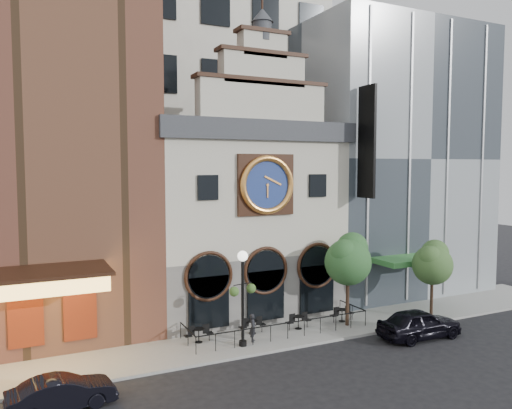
{
  "coord_description": "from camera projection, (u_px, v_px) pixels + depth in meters",
  "views": [
    {
      "loc": [
        -13.17,
        -22.21,
        9.57
      ],
      "look_at": [
        0.36,
        6.0,
        7.24
      ],
      "focal_mm": 35.0,
      "sensor_mm": 36.0,
      "label": 1
    }
  ],
  "objects": [
    {
      "name": "ground",
      "position": [
        299.0,
        349.0,
        26.36
      ],
      "size": [
        120.0,
        120.0,
        0.0
      ],
      "primitive_type": "plane",
      "color": "black",
      "rests_on": "ground"
    },
    {
      "name": "sidewalk",
      "position": [
        277.0,
        333.0,
        28.6
      ],
      "size": [
        44.0,
        5.0,
        0.15
      ],
      "primitive_type": "cube",
      "color": "gray",
      "rests_on": "ground"
    },
    {
      "name": "clock_building",
      "position": [
        239.0,
        211.0,
        32.9
      ],
      "size": [
        12.6,
        8.78,
        18.65
      ],
      "color": "#605E5B",
      "rests_on": "ground"
    },
    {
      "name": "theater_building",
      "position": [
        18.0,
        115.0,
        28.77
      ],
      "size": [
        14.0,
        15.6,
        25.0
      ],
      "color": "brown",
      "rests_on": "ground"
    },
    {
      "name": "retail_building",
      "position": [
        376.0,
        160.0,
        40.19
      ],
      "size": [
        14.0,
        14.4,
        20.0
      ],
      "color": "gray",
      "rests_on": "ground"
    },
    {
      "name": "office_tower",
      "position": [
        182.0,
        46.0,
        42.85
      ],
      "size": [
        20.0,
        16.0,
        40.0
      ],
      "primitive_type": "cube",
      "color": "beige",
      "rests_on": "ground"
    },
    {
      "name": "cafe_railing",
      "position": [
        277.0,
        324.0,
        28.56
      ],
      "size": [
        10.6,
        2.6,
        0.9
      ],
      "primitive_type": null,
      "color": "black",
      "rests_on": "sidewalk"
    },
    {
      "name": "bistro_0",
      "position": [
        199.0,
        334.0,
        26.83
      ],
      "size": [
        1.58,
        0.68,
        0.9
      ],
      "color": "black",
      "rests_on": "sidewalk"
    },
    {
      "name": "bistro_1",
      "position": [
        252.0,
        326.0,
        28.25
      ],
      "size": [
        1.58,
        0.68,
        0.9
      ],
      "color": "black",
      "rests_on": "sidewalk"
    },
    {
      "name": "bistro_2",
      "position": [
        298.0,
        321.0,
        29.08
      ],
      "size": [
        1.58,
        0.68,
        0.9
      ],
      "color": "black",
      "rests_on": "sidewalk"
    },
    {
      "name": "bistro_3",
      "position": [
        342.0,
        314.0,
        30.49
      ],
      "size": [
        1.58,
        0.68,
        0.9
      ],
      "color": "black",
      "rests_on": "sidewalk"
    },
    {
      "name": "car_right",
      "position": [
        419.0,
        324.0,
        27.91
      ],
      "size": [
        4.98,
        2.13,
        1.67
      ],
      "primitive_type": "imported",
      "rotation": [
        0.0,
        0.0,
        1.54
      ],
      "color": "black",
      "rests_on": "ground"
    },
    {
      "name": "car_left",
      "position": [
        62.0,
        393.0,
        19.66
      ],
      "size": [
        4.23,
        1.84,
        1.35
      ],
      "primitive_type": "imported",
      "rotation": [
        0.0,
        0.0,
        1.67
      ],
      "color": "black",
      "rests_on": "ground"
    },
    {
      "name": "pedestrian",
      "position": [
        253.0,
        328.0,
        26.97
      ],
      "size": [
        0.58,
        0.66,
        1.52
      ],
      "primitive_type": "imported",
      "rotation": [
        0.0,
        0.0,
        1.1
      ],
      "color": "black",
      "rests_on": "sidewalk"
    },
    {
      "name": "lamppost",
      "position": [
        243.0,
        287.0,
        26.12
      ],
      "size": [
        1.6,
        0.76,
        5.08
      ],
      "rotation": [
        0.0,
        0.0,
        0.22
      ],
      "color": "black",
      "rests_on": "sidewalk"
    },
    {
      "name": "tree_left",
      "position": [
        348.0,
        258.0,
        29.55
      ],
      "size": [
        2.87,
        2.77,
        5.53
      ],
      "color": "#382619",
      "rests_on": "sidewalk"
    },
    {
      "name": "tree_right",
      "position": [
        433.0,
        262.0,
        30.83
      ],
      "size": [
        2.55,
        2.46,
        4.91
      ],
      "color": "#382619",
      "rests_on": "sidewalk"
    }
  ]
}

